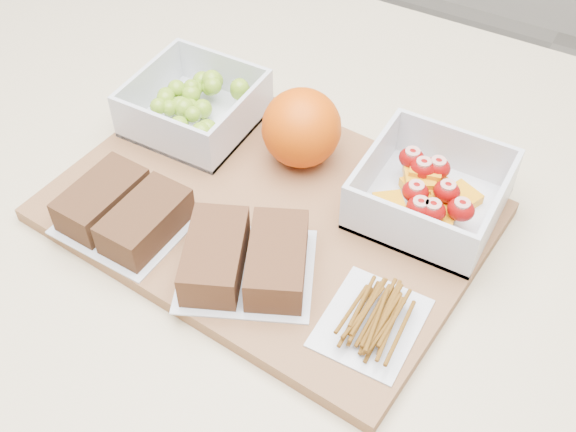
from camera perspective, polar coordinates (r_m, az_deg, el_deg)
name	(u,v)px	position (r m, az deg, el deg)	size (l,w,h in m)	color
counter	(284,431)	(1.11, -0.31, -16.63)	(1.20, 0.90, 0.90)	beige
cutting_board	(268,212)	(0.74, -1.57, 0.34)	(0.42, 0.30, 0.02)	brown
grape_container	(196,105)	(0.83, -7.25, 8.67)	(0.13, 0.13, 0.05)	silver
fruit_container	(430,194)	(0.73, 11.14, 1.74)	(0.14, 0.14, 0.06)	silver
orange	(301,128)	(0.76, 1.07, 6.97)	(0.08, 0.08, 0.08)	#E25005
sandwich_bag_left	(124,211)	(0.72, -12.84, 0.40)	(0.12, 0.11, 0.04)	silver
sandwich_bag_center	(246,259)	(0.67, -3.34, -3.38)	(0.16, 0.15, 0.04)	silver
pretzel_bag	(372,316)	(0.64, 6.65, -7.88)	(0.08, 0.10, 0.02)	silver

